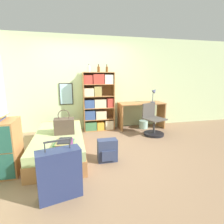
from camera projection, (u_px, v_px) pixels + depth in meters
name	position (u px, v px, depth m)	size (l,w,h in m)	color
ground_plane	(90.00, 150.00, 3.66)	(14.00, 14.00, 0.00)	#84664C
wall_back	(83.00, 84.00, 4.90)	(10.00, 0.09, 2.60)	beige
bed	(60.00, 143.00, 3.50)	(0.93, 2.00, 0.41)	#A36B3D
handbag	(64.00, 126.00, 3.43)	(0.38, 0.25, 0.48)	#47382D
book_stack_on_bed	(65.00, 143.00, 2.85)	(0.35, 0.39, 0.09)	#232328
suitcase	(60.00, 174.00, 2.18)	(0.56, 0.33, 0.78)	navy
bookcase	(98.00, 103.00, 4.87)	(0.85, 0.34, 1.62)	#A36B3D
bottle_green	(89.00, 69.00, 4.66)	(0.08, 0.08, 0.21)	#B7BCC1
bottle_brown	(99.00, 69.00, 4.74)	(0.07, 0.07, 0.21)	brown
bottle_clear	(107.00, 69.00, 4.77)	(0.06, 0.06, 0.21)	brown
desk	(141.00, 110.00, 5.11)	(1.32, 0.54, 0.76)	#A36B3D
desk_lamp	(154.00, 93.00, 5.09)	(0.20, 0.15, 0.42)	navy
desk_chair	(153.00, 125.00, 4.57)	(0.61, 0.61, 0.82)	black
backpack	(107.00, 151.00, 3.15)	(0.35, 0.21, 0.41)	#2D3856
waste_bin	(143.00, 124.00, 5.16)	(0.25, 0.25, 0.23)	#99C1B2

